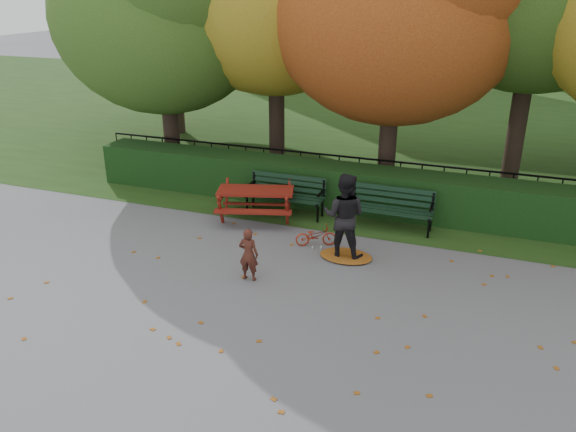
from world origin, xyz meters
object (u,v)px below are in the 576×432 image
(tree_a, at_px, (167,0))
(bench_right, at_px, (391,205))
(picnic_table, at_px, (256,196))
(child, at_px, (249,254))
(adult, at_px, (344,216))
(bench_left, at_px, (286,192))
(bicycle, at_px, (316,236))

(tree_a, height_order, bench_right, tree_a)
(bench_right, distance_m, picnic_table, 2.95)
(picnic_table, bearing_deg, child, -85.98)
(picnic_table, height_order, adult, adult)
(child, relative_size, adult, 0.58)
(tree_a, xyz_separation_m, bench_right, (6.29, -1.88, -4.00))
(tree_a, relative_size, picnic_table, 3.80)
(bench_left, distance_m, picnic_table, 0.77)
(bench_left, bearing_deg, picnic_table, -130.30)
(tree_a, bearing_deg, bicycle, -33.08)
(bench_right, relative_size, picnic_table, 0.91)
(adult, height_order, bicycle, adult)
(bench_left, bearing_deg, adult, -43.23)
(picnic_table, height_order, bicycle, picnic_table)
(child, height_order, bicycle, child)
(bench_left, relative_size, bench_right, 1.00)
(tree_a, bearing_deg, bench_right, -16.61)
(bench_right, height_order, bicycle, bench_right)
(child, bearing_deg, tree_a, -52.22)
(bench_left, xyz_separation_m, adult, (1.80, -1.70, 0.32))
(bench_right, height_order, picnic_table, bench_right)
(adult, bearing_deg, bicycle, -24.63)
(tree_a, relative_size, adult, 4.44)
(adult, bearing_deg, child, 46.79)
(bench_left, distance_m, adult, 2.50)
(child, bearing_deg, adult, -135.30)
(bench_left, xyz_separation_m, bench_right, (2.40, 0.00, 0.00))
(tree_a, height_order, bench_left, tree_a)
(picnic_table, distance_m, adult, 2.57)
(tree_a, height_order, child, tree_a)
(picnic_table, bearing_deg, bench_right, -5.19)
(bench_right, bearing_deg, picnic_table, -168.59)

